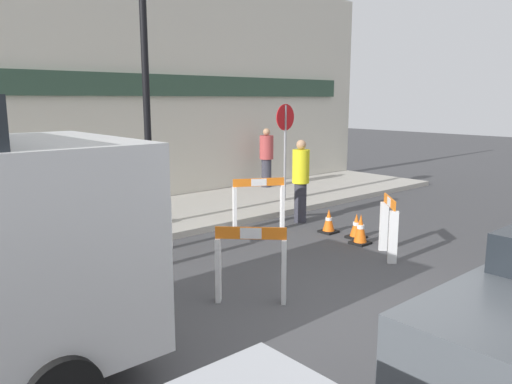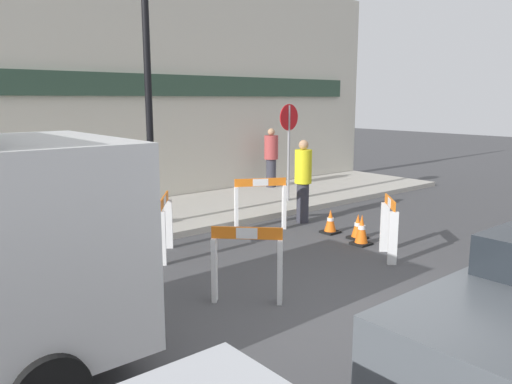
# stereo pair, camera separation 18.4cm
# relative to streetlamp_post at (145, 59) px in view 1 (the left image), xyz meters

# --- Properties ---
(ground_plane) EXTENTS (60.00, 60.00, 0.00)m
(ground_plane) POSITION_rel_streetlamp_post_xyz_m (-0.35, -5.29, -3.18)
(ground_plane) COLOR #424244
(sidewalk_slab) EXTENTS (18.00, 2.99, 0.12)m
(sidewalk_slab) POSITION_rel_streetlamp_post_xyz_m (-0.35, 0.71, -3.12)
(sidewalk_slab) COLOR #ADA89E
(sidewalk_slab) RESTS_ON ground_plane
(storefront_facade) EXTENTS (18.00, 0.22, 5.50)m
(storefront_facade) POSITION_rel_streetlamp_post_xyz_m (-0.35, 2.28, -0.43)
(storefront_facade) COLOR beige
(storefront_facade) RESTS_ON ground_plane
(streetlamp_post) EXTENTS (0.44, 0.44, 4.73)m
(streetlamp_post) POSITION_rel_streetlamp_post_xyz_m (0.00, 0.00, 0.00)
(streetlamp_post) COLOR black
(streetlamp_post) RESTS_ON sidewalk_slab
(stop_sign) EXTENTS (0.60, 0.07, 2.25)m
(stop_sign) POSITION_rel_streetlamp_post_xyz_m (3.53, -0.02, -1.55)
(stop_sign) COLOR gray
(stop_sign) RESTS_ON sidewalk_slab
(barricade_0) EXTENTS (0.71, 0.71, 0.96)m
(barricade_0) POSITION_rel_streetlamp_post_xyz_m (-0.77, -3.81, -2.66)
(barricade_0) COLOR white
(barricade_0) RESTS_ON ground_plane
(barricade_1) EXTENTS (0.59, 0.62, 0.97)m
(barricade_1) POSITION_rel_streetlamp_post_xyz_m (2.06, -3.87, -2.67)
(barricade_1) COLOR white
(barricade_1) RESTS_ON ground_plane
(barricade_2) EXTENTS (0.94, 0.59, 1.01)m
(barricade_2) POSITION_rel_streetlamp_post_xyz_m (1.61, -1.27, -2.62)
(barricade_2) COLOR white
(barricade_2) RESTS_ON ground_plane
(barricade_3) EXTENTS (0.67, 0.83, 0.99)m
(barricade_3) POSITION_rel_streetlamp_post_xyz_m (-0.62, -1.54, -2.64)
(barricade_3) COLOR white
(barricade_3) RESTS_ON ground_plane
(traffic_cone_0) EXTENTS (0.30, 0.30, 0.53)m
(traffic_cone_0) POSITION_rel_streetlamp_post_xyz_m (2.31, -3.15, -2.93)
(traffic_cone_0) COLOR black
(traffic_cone_0) RESTS_ON ground_plane
(traffic_cone_1) EXTENTS (0.30, 0.30, 0.46)m
(traffic_cone_1) POSITION_rel_streetlamp_post_xyz_m (2.56, -2.87, -2.97)
(traffic_cone_1) COLOR black
(traffic_cone_1) RESTS_ON ground_plane
(traffic_cone_2) EXTENTS (0.30, 0.30, 0.45)m
(traffic_cone_2) POSITION_rel_streetlamp_post_xyz_m (2.47, -2.29, -2.97)
(traffic_cone_2) COLOR black
(traffic_cone_2) RESTS_ON ground_plane
(person_worker) EXTENTS (0.48, 0.48, 1.68)m
(person_worker) POSITION_rel_streetlamp_post_xyz_m (2.66, -1.36, -2.28)
(person_worker) COLOR #33333D
(person_worker) RESTS_ON ground_plane
(person_pedestrian) EXTENTS (0.52, 0.52, 1.59)m
(person_pedestrian) POSITION_rel_streetlamp_post_xyz_m (4.47, 1.65, -2.22)
(person_pedestrian) COLOR #33333D
(person_pedestrian) RESTS_ON sidewalk_slab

